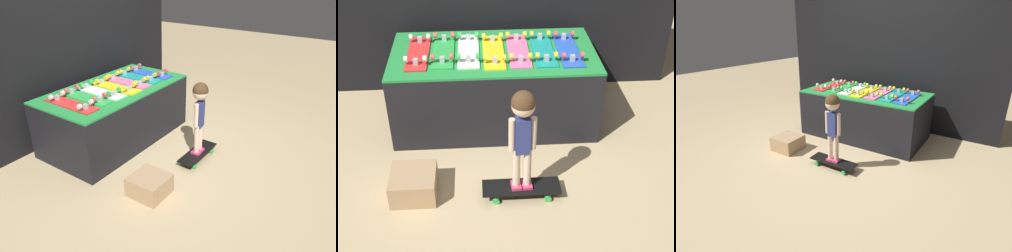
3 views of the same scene
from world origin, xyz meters
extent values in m
plane|color=tan|center=(0.00, 0.00, 0.00)|extent=(16.00, 16.00, 0.00)
cube|color=black|center=(0.00, 1.33, 1.12)|extent=(3.75, 0.10, 2.24)
cube|color=black|center=(0.00, 0.66, 0.34)|extent=(1.83, 0.96, 0.69)
cube|color=#23893D|center=(0.00, 0.66, 0.70)|extent=(1.83, 0.96, 0.02)
cube|color=red|center=(-0.67, 0.66, 0.71)|extent=(0.19, 0.68, 0.01)
cube|color=#B7B7BC|center=(-0.67, 0.89, 0.74)|extent=(0.04, 0.04, 0.05)
cylinder|color=white|center=(-0.59, 0.89, 0.77)|extent=(0.03, 0.05, 0.05)
cylinder|color=white|center=(-0.75, 0.89, 0.77)|extent=(0.03, 0.05, 0.05)
cube|color=#B7B7BC|center=(-0.67, 0.44, 0.74)|extent=(0.04, 0.04, 0.05)
cylinder|color=white|center=(-0.59, 0.44, 0.77)|extent=(0.03, 0.05, 0.05)
cylinder|color=white|center=(-0.75, 0.44, 0.77)|extent=(0.03, 0.05, 0.05)
cube|color=green|center=(-0.44, 0.68, 0.71)|extent=(0.19, 0.68, 0.01)
cube|color=#B7B7BC|center=(-0.44, 0.91, 0.74)|extent=(0.04, 0.04, 0.05)
cylinder|color=#D84C4C|center=(-0.37, 0.91, 0.77)|extent=(0.03, 0.05, 0.05)
cylinder|color=#D84C4C|center=(-0.52, 0.91, 0.77)|extent=(0.03, 0.05, 0.05)
cube|color=#B7B7BC|center=(-0.44, 0.46, 0.74)|extent=(0.04, 0.04, 0.05)
cylinder|color=#D84C4C|center=(-0.37, 0.46, 0.77)|extent=(0.03, 0.05, 0.05)
cylinder|color=#D84C4C|center=(-0.52, 0.46, 0.77)|extent=(0.03, 0.05, 0.05)
cube|color=white|center=(-0.22, 0.68, 0.71)|extent=(0.19, 0.68, 0.01)
cube|color=#B7B7BC|center=(-0.22, 0.90, 0.74)|extent=(0.04, 0.04, 0.05)
cylinder|color=green|center=(-0.14, 0.90, 0.77)|extent=(0.03, 0.05, 0.05)
cylinder|color=green|center=(-0.30, 0.90, 0.77)|extent=(0.03, 0.05, 0.05)
cube|color=#B7B7BC|center=(-0.22, 0.45, 0.74)|extent=(0.04, 0.04, 0.05)
cylinder|color=green|center=(-0.14, 0.45, 0.77)|extent=(0.03, 0.05, 0.05)
cylinder|color=green|center=(-0.30, 0.45, 0.77)|extent=(0.03, 0.05, 0.05)
cube|color=yellow|center=(0.00, 0.64, 0.71)|extent=(0.19, 0.68, 0.01)
cube|color=#B7B7BC|center=(0.00, 0.86, 0.74)|extent=(0.04, 0.04, 0.05)
cylinder|color=yellow|center=(0.08, 0.86, 0.77)|extent=(0.03, 0.05, 0.05)
cylinder|color=yellow|center=(-0.08, 0.86, 0.77)|extent=(0.03, 0.05, 0.05)
cube|color=#B7B7BC|center=(0.00, 0.42, 0.74)|extent=(0.04, 0.04, 0.05)
cylinder|color=yellow|center=(0.08, 0.42, 0.77)|extent=(0.03, 0.05, 0.05)
cylinder|color=yellow|center=(-0.08, 0.42, 0.77)|extent=(0.03, 0.05, 0.05)
cube|color=pink|center=(0.22, 0.66, 0.71)|extent=(0.19, 0.68, 0.01)
cube|color=#B7B7BC|center=(0.22, 0.88, 0.74)|extent=(0.04, 0.04, 0.05)
cylinder|color=yellow|center=(0.30, 0.88, 0.77)|extent=(0.03, 0.05, 0.05)
cylinder|color=yellow|center=(0.14, 0.88, 0.77)|extent=(0.03, 0.05, 0.05)
cube|color=#B7B7BC|center=(0.22, 0.43, 0.74)|extent=(0.04, 0.04, 0.05)
cylinder|color=yellow|center=(0.30, 0.43, 0.77)|extent=(0.03, 0.05, 0.05)
cylinder|color=yellow|center=(0.14, 0.43, 0.77)|extent=(0.03, 0.05, 0.05)
cube|color=teal|center=(0.44, 0.66, 0.71)|extent=(0.19, 0.68, 0.01)
cube|color=#B7B7BC|center=(0.44, 0.88, 0.74)|extent=(0.04, 0.04, 0.05)
cylinder|color=yellow|center=(0.52, 0.88, 0.77)|extent=(0.03, 0.05, 0.05)
cylinder|color=yellow|center=(0.37, 0.88, 0.77)|extent=(0.03, 0.05, 0.05)
cube|color=#B7B7BC|center=(0.44, 0.43, 0.74)|extent=(0.04, 0.04, 0.05)
cylinder|color=yellow|center=(0.52, 0.43, 0.77)|extent=(0.03, 0.05, 0.05)
cylinder|color=yellow|center=(0.37, 0.43, 0.77)|extent=(0.03, 0.05, 0.05)
cube|color=blue|center=(0.67, 0.64, 0.71)|extent=(0.19, 0.68, 0.01)
cube|color=#B7B7BC|center=(0.67, 0.86, 0.74)|extent=(0.04, 0.04, 0.05)
cylinder|color=#D84C4C|center=(0.75, 0.86, 0.77)|extent=(0.03, 0.05, 0.05)
cylinder|color=#D84C4C|center=(0.59, 0.86, 0.77)|extent=(0.03, 0.05, 0.05)
cube|color=#B7B7BC|center=(0.67, 0.41, 0.74)|extent=(0.04, 0.04, 0.05)
cylinder|color=#D84C4C|center=(0.75, 0.41, 0.77)|extent=(0.03, 0.05, 0.05)
cylinder|color=#D84C4C|center=(0.59, 0.41, 0.77)|extent=(0.03, 0.05, 0.05)
cube|color=black|center=(0.16, -0.45, 0.08)|extent=(0.61, 0.19, 0.01)
cube|color=#B7B7BC|center=(0.36, -0.45, 0.05)|extent=(0.04, 0.04, 0.05)
cylinder|color=green|center=(0.36, -0.37, 0.03)|extent=(0.05, 0.03, 0.05)
cylinder|color=green|center=(0.36, -0.53, 0.03)|extent=(0.05, 0.03, 0.05)
cube|color=#B7B7BC|center=(-0.04, -0.45, 0.05)|extent=(0.04, 0.04, 0.05)
cylinder|color=green|center=(-0.04, -0.37, 0.03)|extent=(0.05, 0.03, 0.05)
cylinder|color=green|center=(-0.04, -0.53, 0.03)|extent=(0.05, 0.03, 0.05)
cube|color=#E03D6B|center=(0.20, -0.45, 0.10)|extent=(0.08, 0.11, 0.03)
cylinder|color=beige|center=(0.20, -0.45, 0.28)|extent=(0.06, 0.06, 0.34)
cube|color=#E03D6B|center=(0.11, -0.45, 0.10)|extent=(0.08, 0.11, 0.03)
cylinder|color=beige|center=(0.11, -0.45, 0.28)|extent=(0.06, 0.06, 0.34)
cube|color=navy|center=(0.16, -0.45, 0.58)|extent=(0.11, 0.08, 0.29)
cylinder|color=beige|center=(0.23, -0.45, 0.59)|extent=(0.05, 0.05, 0.27)
cylinder|color=beige|center=(0.08, -0.45, 0.59)|extent=(0.05, 0.05, 0.27)
sphere|color=beige|center=(0.16, -0.45, 0.83)|extent=(0.17, 0.17, 0.17)
sphere|color=#4C331E|center=(0.16, -0.45, 0.85)|extent=(0.17, 0.17, 0.17)
cube|color=tan|center=(-0.68, -0.38, 0.10)|extent=(0.35, 0.36, 0.20)
camera|label=1|loc=(-2.74, -2.02, 2.08)|focal=35.00mm
camera|label=2|loc=(-0.15, -3.15, 2.54)|focal=50.00mm
camera|label=3|loc=(1.80, -2.81, 1.68)|focal=28.00mm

